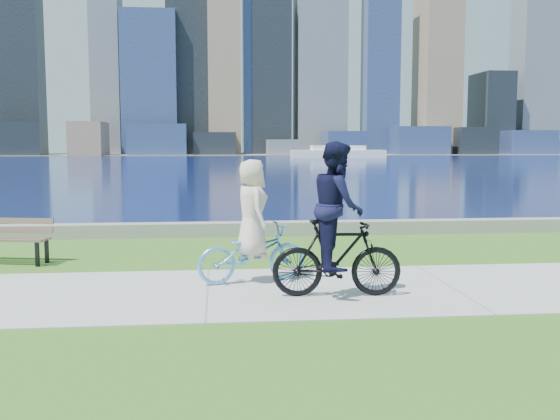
# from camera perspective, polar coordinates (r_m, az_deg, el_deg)

# --- Properties ---
(ground) EXTENTS (320.00, 320.00, 0.00)m
(ground) POSITION_cam_1_polar(r_m,az_deg,el_deg) (10.11, -6.67, -7.55)
(ground) COLOR #2F5E18
(ground) RESTS_ON ground
(concrete_path) EXTENTS (80.00, 3.50, 0.02)m
(concrete_path) POSITION_cam_1_polar(r_m,az_deg,el_deg) (10.10, -6.67, -7.49)
(concrete_path) COLOR #A2A29D
(concrete_path) RESTS_ON ground
(seawall) EXTENTS (90.00, 0.50, 0.35)m
(seawall) POSITION_cam_1_polar(r_m,az_deg,el_deg) (16.17, -6.33, -1.77)
(seawall) COLOR gray
(seawall) RESTS_ON ground
(bay_water) EXTENTS (320.00, 131.00, 0.01)m
(bay_water) POSITION_cam_1_polar(r_m,az_deg,el_deg) (81.86, -5.88, 4.39)
(bay_water) COLOR #0B1649
(bay_water) RESTS_ON ground
(far_shore) EXTENTS (320.00, 30.00, 0.12)m
(far_shore) POSITION_cam_1_polar(r_m,az_deg,el_deg) (139.84, -5.84, 5.10)
(far_shore) COLOR slate
(far_shore) RESTS_ON ground
(city_skyline) EXTENTS (174.23, 22.59, 76.00)m
(city_skyline) POSITION_cam_1_polar(r_m,az_deg,el_deg) (140.94, -4.46, 14.30)
(city_skyline) COLOR black
(city_skyline) RESTS_ON ground
(ferry_far) EXTENTS (15.42, 4.41, 2.09)m
(ferry_far) POSITION_cam_1_polar(r_m,az_deg,el_deg) (104.36, 5.31, 5.23)
(ferry_far) COLOR white
(ferry_far) RESTS_ON ground
(park_bench) EXTENTS (1.80, 0.93, 0.89)m
(park_bench) POSITION_cam_1_polar(r_m,az_deg,el_deg) (13.54, -23.63, -2.21)
(park_bench) COLOR black
(park_bench) RESTS_ON ground
(cyclist_woman) EXTENTS (1.13, 2.02, 2.10)m
(cyclist_woman) POSITION_cam_1_polar(r_m,az_deg,el_deg) (10.60, -2.58, -2.47)
(cyclist_woman) COLOR #61ABED
(cyclist_woman) RESTS_ON ground
(cyclist_man) EXTENTS (0.79, 2.03, 2.39)m
(cyclist_man) POSITION_cam_1_polar(r_m,az_deg,el_deg) (9.61, 5.25, -2.03)
(cyclist_man) COLOR black
(cyclist_man) RESTS_ON ground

